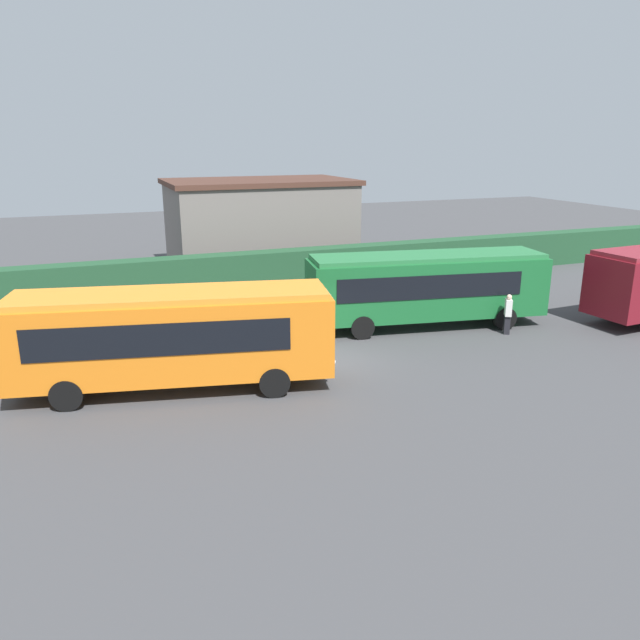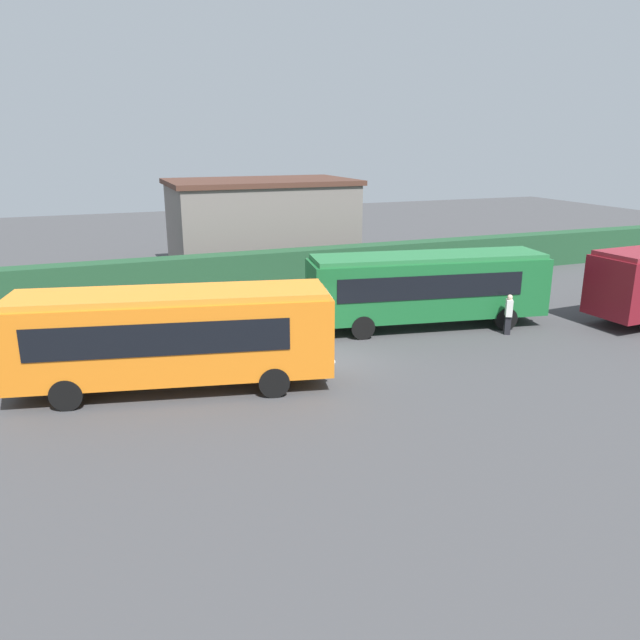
{
  "view_description": "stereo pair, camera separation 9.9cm",
  "coord_description": "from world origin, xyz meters",
  "views": [
    {
      "loc": [
        -8.16,
        -20.09,
        8.01
      ],
      "look_at": [
        -0.31,
        -0.06,
        1.66
      ],
      "focal_mm": 34.63,
      "sensor_mm": 36.0,
      "label": 1
    },
    {
      "loc": [
        -8.07,
        -20.12,
        8.01
      ],
      "look_at": [
        -0.31,
        -0.06,
        1.66
      ],
      "focal_mm": 34.63,
      "sensor_mm": 36.0,
      "label": 2
    }
  ],
  "objects": [
    {
      "name": "person_center",
      "position": [
        8.39,
        0.34,
        0.92
      ],
      "size": [
        0.43,
        0.48,
        1.73
      ],
      "rotation": [
        0.0,
        0.0,
        5.76
      ],
      "color": "black",
      "rests_on": "ground_plane"
    },
    {
      "name": "depot_building",
      "position": [
        2.55,
        17.6,
        2.8
      ],
      "size": [
        11.33,
        7.07,
        5.58
      ],
      "color": "slate",
      "rests_on": "ground_plane"
    },
    {
      "name": "hedge_row",
      "position": [
        0.0,
        12.0,
        1.04
      ],
      "size": [
        64.67,
        1.31,
        2.08
      ],
      "primitive_type": "cube",
      "color": "#214A2C",
      "rests_on": "ground_plane"
    },
    {
      "name": "bus_orange",
      "position": [
        -5.66,
        -0.63,
        1.91
      ],
      "size": [
        10.58,
        4.61,
        3.33
      ],
      "rotation": [
        0.0,
        0.0,
        -0.21
      ],
      "color": "orange",
      "rests_on": "ground_plane"
    },
    {
      "name": "bus_green",
      "position": [
        5.74,
        2.57,
        1.86
      ],
      "size": [
        10.67,
        4.2,
        3.24
      ],
      "rotation": [
        0.0,
        0.0,
        -0.17
      ],
      "color": "#19602D",
      "rests_on": "ground_plane"
    },
    {
      "name": "ground_plane",
      "position": [
        0.0,
        0.0,
        0.0
      ],
      "size": [
        105.34,
        105.34,
        0.0
      ],
      "primitive_type": "plane",
      "color": "#424244"
    }
  ]
}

